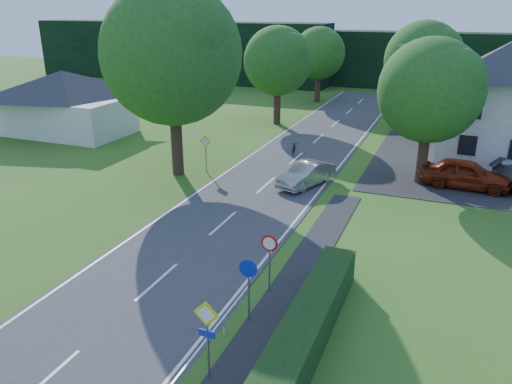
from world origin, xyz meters
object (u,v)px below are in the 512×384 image
at_px(moving_car, 306,174).
at_px(parked_car_silver_a, 469,147).
at_px(parked_car_red, 466,174).
at_px(streetlight, 423,103).
at_px(motorcycle, 294,147).
at_px(parasol, 456,141).

relative_size(moving_car, parked_car_silver_a, 1.02).
bearing_deg(parked_car_silver_a, parked_car_red, -168.44).
relative_size(parked_car_red, parked_car_silver_a, 1.22).
xyz_separation_m(streetlight, motorcycle, (-8.60, 1.16, -3.98)).
distance_m(moving_car, parked_car_silver_a, 13.62).
bearing_deg(streetlight, parked_car_red, -34.57).
distance_m(parked_car_red, parasol, 7.08).
xyz_separation_m(moving_car, parked_car_red, (8.79, 3.08, 0.16)).
relative_size(streetlight, parked_car_silver_a, 1.96).
bearing_deg(moving_car, parked_car_silver_a, 68.57).
xyz_separation_m(parked_car_red, parasol, (-0.70, 7.04, 0.21)).
distance_m(parked_car_red, parked_car_silver_a, 7.15).
bearing_deg(moving_car, streetlight, 61.26).
height_order(moving_car, parked_car_red, parked_car_red).
xyz_separation_m(moving_car, parasol, (8.09, 10.12, 0.37)).
relative_size(moving_car, motorcycle, 2.48).
bearing_deg(streetlight, parasol, 65.69).
bearing_deg(parked_car_red, parasol, 8.61).
xyz_separation_m(moving_car, motorcycle, (-2.77, 6.28, -0.25)).
relative_size(motorcycle, parked_car_red, 0.34).
bearing_deg(streetlight, parked_car_silver_a, 58.05).
distance_m(moving_car, parasol, 12.96).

